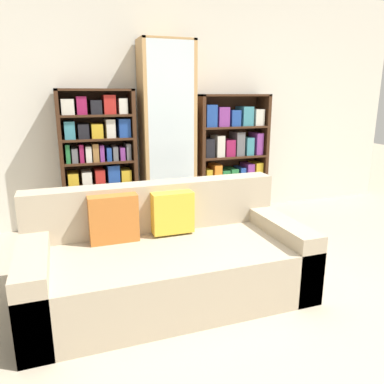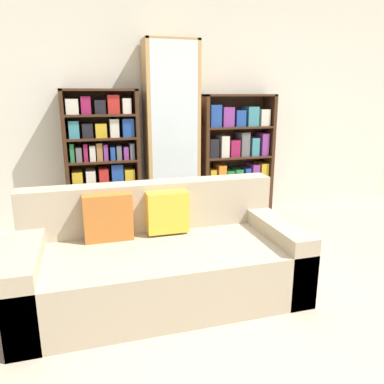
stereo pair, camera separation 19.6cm
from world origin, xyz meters
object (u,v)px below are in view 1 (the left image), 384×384
Objects in this scene: bookshelf_right at (231,159)px; wine_bottle at (221,222)px; bookshelf_left at (99,162)px; display_cabinet at (167,135)px; couch at (166,260)px.

wine_bottle is at bearing -121.03° from bookshelf_right.
bookshelf_left is at bearing -180.00° from bookshelf_right.
bookshelf_left is 0.75× the size of display_cabinet.
couch is 2.15m from bookshelf_right.
bookshelf_right is 3.65× the size of wine_bottle.
bookshelf_left reaches higher than bookshelf_right.
couch reaches higher than wine_bottle.
couch is 1.37× the size of bookshelf_right.
couch is 0.99× the size of display_cabinet.
bookshelf_left is at bearing 178.81° from display_cabinet.
couch is 1.75m from bookshelf_left.
bookshelf_left is 1.60m from bookshelf_right.
bookshelf_left is 0.82m from display_cabinet.
couch is at bearing -128.20° from bookshelf_right.
wine_bottle is (1.17, -0.71, -0.60)m from bookshelf_left.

